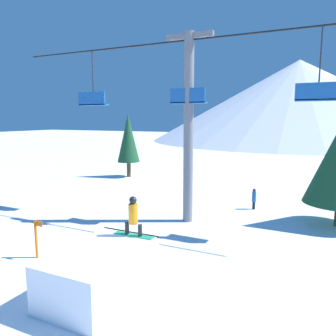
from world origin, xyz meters
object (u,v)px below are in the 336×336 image
trail_marker (36,238)px  snow_ramp (100,272)px  snowboarder (133,216)px  distant_skier (254,198)px

trail_marker → snow_ramp: bearing=-16.3°
snowboarder → trail_marker: snowboarder is taller
trail_marker → distant_skier: (6.15, 10.41, -0.13)m
trail_marker → snowboarder: bearing=4.5°
snow_ramp → snowboarder: (0.31, 1.43, 1.38)m
snow_ramp → distant_skier: 11.75m
snow_ramp → distant_skier: bearing=78.4°
snow_ramp → trail_marker: (-3.79, 1.11, 0.09)m
snowboarder → trail_marker: 4.31m
snow_ramp → snowboarder: 2.01m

